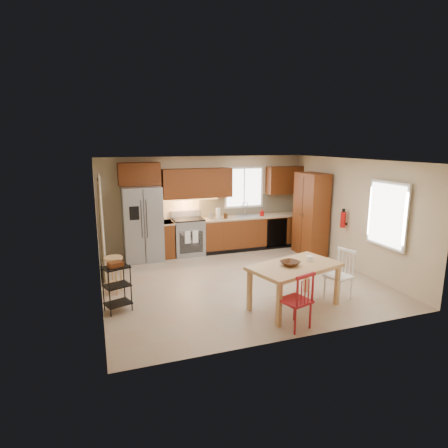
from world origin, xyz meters
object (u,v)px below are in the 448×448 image
at_px(utility_cart, 117,288).
at_px(range_stove, 188,237).
at_px(bar_stool, 114,275).
at_px(table_bowl, 290,266).
at_px(chair_white, 339,275).
at_px(pantry, 311,214).
at_px(dining_table, 294,287).
at_px(chair_red, 295,300).
at_px(soap_bottle, 262,213).
at_px(fire_extinguisher, 343,220).
at_px(refrigerator, 143,224).
at_px(table_jar, 309,260).

bearing_deg(utility_cart, range_stove, 36.68).
bearing_deg(bar_stool, utility_cart, -114.90).
bearing_deg(table_bowl, chair_white, 2.73).
xyz_separation_m(pantry, dining_table, (-2.00, -2.73, -0.67)).
bearing_deg(range_stove, bar_stool, -134.34).
bearing_deg(chair_red, range_stove, 81.79).
bearing_deg(soap_bottle, fire_extinguisher, -59.47).
bearing_deg(chair_red, pantry, 38.80).
height_order(refrigerator, table_jar, refrigerator).
relative_size(bar_stool, utility_cart, 0.85).
distance_m(fire_extinguisher, table_jar, 2.46).
relative_size(range_stove, bar_stool, 1.29).
height_order(soap_bottle, chair_white, soap_bottle).
xyz_separation_m(chair_red, table_jar, (0.69, 0.75, 0.34)).
xyz_separation_m(soap_bottle, chair_white, (-0.10, -3.58, -0.53)).
height_order(pantry, bar_stool, pantry).
distance_m(soap_bottle, fire_extinguisher, 2.27).
relative_size(dining_table, chair_red, 1.70).
bearing_deg(fire_extinguisher, chair_red, -137.54).
xyz_separation_m(dining_table, utility_cart, (-2.93, 0.86, 0.03)).
bearing_deg(fire_extinguisher, utility_cart, -170.90).
height_order(range_stove, dining_table, range_stove).
height_order(refrigerator, dining_table, refrigerator).
bearing_deg(table_jar, chair_white, -4.57).
height_order(table_bowl, table_jar, table_jar).
relative_size(table_bowl, table_jar, 2.35).
height_order(refrigerator, chair_white, refrigerator).
relative_size(pantry, bar_stool, 2.94).
height_order(range_stove, soap_bottle, soap_bottle).
bearing_deg(utility_cart, refrigerator, 55.04).
bearing_deg(bar_stool, refrigerator, 42.64).
xyz_separation_m(range_stove, chair_white, (1.93, -3.67, 0.00)).
distance_m(soap_bottle, chair_white, 3.62).
relative_size(soap_bottle, pantry, 0.09).
height_order(fire_extinguisher, chair_white, fire_extinguisher).
relative_size(fire_extinguisher, table_jar, 2.66).
height_order(chair_white, utility_cart, chair_white).
bearing_deg(range_stove, fire_extinguisher, -32.62).
bearing_deg(soap_bottle, dining_table, -106.12).
relative_size(soap_bottle, fire_extinguisher, 0.53).
bearing_deg(chair_red, bar_stool, 120.97).
xyz_separation_m(refrigerator, dining_table, (2.13, -3.66, -0.53)).
height_order(pantry, table_jar, pantry).
bearing_deg(chair_white, utility_cart, 61.76).
distance_m(range_stove, pantry, 3.19).
relative_size(chair_white, table_bowl, 2.90).
xyz_separation_m(table_jar, utility_cart, (-3.27, 0.76, -0.39)).
xyz_separation_m(dining_table, bar_stool, (-2.93, 1.72, -0.03)).
bearing_deg(bar_stool, chair_white, -48.23).
xyz_separation_m(chair_red, table_bowl, (0.25, 0.65, 0.31)).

